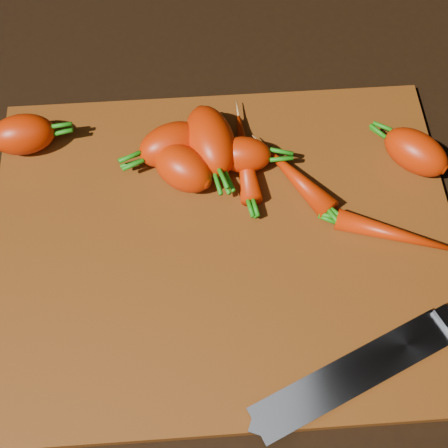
{
  "coord_description": "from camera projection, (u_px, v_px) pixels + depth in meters",
  "views": [
    {
      "loc": [
        -0.02,
        -0.31,
        0.6
      ],
      "look_at": [
        0.0,
        0.01,
        0.03
      ],
      "focal_mm": 50.0,
      "sensor_mm": 36.0,
      "label": 1
    }
  ],
  "objects": [
    {
      "name": "carrot_2",
      "position": [
        210.0,
        141.0,
        0.7
      ],
      "size": [
        0.07,
        0.1,
        0.05
      ],
      "primitive_type": "ellipsoid",
      "rotation": [
        0.0,
        0.0,
        -1.37
      ],
      "color": "red",
      "rests_on": "cutting_board"
    },
    {
      "name": "carrot_4",
      "position": [
        243.0,
        155.0,
        0.7
      ],
      "size": [
        0.07,
        0.05,
        0.04
      ],
      "primitive_type": "ellipsoid",
      "rotation": [
        0.0,
        0.0,
        -0.12
      ],
      "color": "red",
      "rests_on": "cutting_board"
    },
    {
      "name": "carrot_8",
      "position": [
        297.0,
        179.0,
        0.69
      ],
      "size": [
        0.08,
        0.1,
        0.03
      ],
      "primitive_type": "ellipsoid",
      "rotation": [
        0.0,
        0.0,
        2.18
      ],
      "color": "red",
      "rests_on": "cutting_board"
    },
    {
      "name": "carrot_6",
      "position": [
        245.0,
        157.0,
        0.7
      ],
      "size": [
        0.03,
        0.12,
        0.02
      ],
      "primitive_type": "ellipsoid",
      "rotation": [
        0.0,
        0.0,
        1.61
      ],
      "color": "red",
      "rests_on": "cutting_board"
    },
    {
      "name": "carrot_5",
      "position": [
        416.0,
        152.0,
        0.7
      ],
      "size": [
        0.09,
        0.09,
        0.05
      ],
      "primitive_type": "ellipsoid",
      "rotation": [
        0.0,
        0.0,
        2.38
      ],
      "color": "red",
      "rests_on": "cutting_board"
    },
    {
      "name": "cutting_board",
      "position": [
        225.0,
        243.0,
        0.67
      ],
      "size": [
        0.5,
        0.4,
        0.01
      ],
      "primitive_type": "cube",
      "color": "brown",
      "rests_on": "ground"
    },
    {
      "name": "ground",
      "position": [
        225.0,
        247.0,
        0.68
      ],
      "size": [
        2.0,
        2.0,
        0.01
      ],
      "primitive_type": "cube",
      "color": "black"
    },
    {
      "name": "carrot_7",
      "position": [
        398.0,
        235.0,
        0.66
      ],
      "size": [
        0.13,
        0.07,
        0.02
      ],
      "primitive_type": "ellipsoid",
      "rotation": [
        0.0,
        0.0,
        -0.37
      ],
      "color": "red",
      "rests_on": "cutting_board"
    },
    {
      "name": "carrot_1",
      "position": [
        183.0,
        168.0,
        0.68
      ],
      "size": [
        0.09,
        0.08,
        0.05
      ],
      "primitive_type": "ellipsoid",
      "rotation": [
        0.0,
        0.0,
        2.44
      ],
      "color": "red",
      "rests_on": "cutting_board"
    },
    {
      "name": "carrot_3",
      "position": [
        171.0,
        144.0,
        0.7
      ],
      "size": [
        0.09,
        0.07,
        0.05
      ],
      "primitive_type": "ellipsoid",
      "rotation": [
        0.0,
        0.0,
        3.55
      ],
      "color": "red",
      "rests_on": "cutting_board"
    },
    {
      "name": "carrot_0",
      "position": [
        23.0,
        134.0,
        0.71
      ],
      "size": [
        0.08,
        0.06,
        0.05
      ],
      "primitive_type": "ellipsoid",
      "rotation": [
        0.0,
        0.0,
        0.14
      ],
      "color": "red",
      "rests_on": "cutting_board"
    },
    {
      "name": "knife",
      "position": [
        371.0,
        364.0,
        0.59
      ],
      "size": [
        0.32,
        0.16,
        0.02
      ],
      "rotation": [
        0.0,
        0.0,
        0.41
      ],
      "color": "gray",
      "rests_on": "cutting_board"
    }
  ]
}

